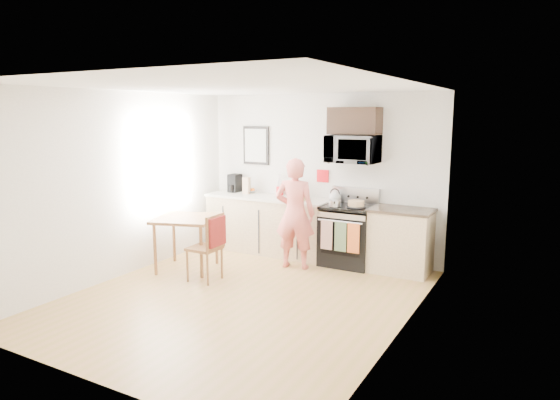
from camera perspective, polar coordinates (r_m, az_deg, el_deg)
The scene contains 28 objects.
floor at distance 6.40m, azimuth -4.31°, elevation -11.08°, with size 4.60×4.60×0.00m, color #A58240.
back_wall at distance 8.06m, azimuth 4.63°, elevation 2.79°, with size 4.00×0.04×2.60m, color silver.
front_wall at distance 4.38m, azimuth -21.40°, elevation -3.81°, with size 4.00×0.04×2.60m, color silver.
left_wall at distance 7.35m, azimuth -17.57°, elevation 1.69°, with size 0.04×4.60×2.60m, color silver.
right_wall at distance 5.24m, azimuth 14.08°, elevation -1.26°, with size 0.04×4.60×2.60m, color silver.
ceiling at distance 5.99m, azimuth -4.63°, elevation 12.84°, with size 4.00×4.60×0.04m, color white.
window at distance 7.86m, azimuth -13.24°, elevation 4.22°, with size 0.06×1.40×1.50m.
cabinet_left at distance 8.31m, azimuth -1.35°, elevation -2.92°, with size 2.10×0.60×0.90m, color tan.
countertop_left at distance 8.22m, azimuth -1.37°, elevation 0.27°, with size 2.14×0.64×0.04m, color beige.
cabinet_right at distance 7.46m, azimuth 13.63°, elevation -4.68°, with size 0.84×0.60×0.90m, color tan.
countertop_right at distance 7.36m, azimuth 13.78°, elevation -1.13°, with size 0.88×0.64×0.04m, color black.
range at distance 7.68m, azimuth 7.81°, elevation -4.18°, with size 0.76×0.70×1.16m.
microwave at distance 7.57m, azimuth 8.34°, elevation 5.77°, with size 0.76×0.51×0.42m, color silver.
upper_cabinet at distance 7.60m, azimuth 8.54°, elevation 8.95°, with size 0.76×0.35×0.40m, color black.
wall_art at distance 8.56m, azimuth -2.76°, elevation 6.24°, with size 0.50×0.04×0.65m.
wall_trivet at distance 8.02m, azimuth 4.91°, elevation 2.76°, with size 0.20×0.02×0.20m, color #B40F16.
person at distance 7.39m, azimuth 1.71°, elevation -1.55°, with size 0.60×0.40×1.65m, color #D8493B.
dining_table at distance 7.45m, azimuth -10.67°, elevation -2.64°, with size 0.92×0.92×0.79m.
chair at distance 6.86m, azimuth -7.77°, elevation -4.40°, with size 0.45×0.41×0.94m.
knife_block at distance 8.07m, azimuth 1.70°, elevation 1.08°, with size 0.11×0.15×0.23m, color brown.
utensil_crock at distance 8.33m, azimuth -0.03°, elevation 1.53°, with size 0.12×0.12×0.35m.
fruit_bowl at distance 8.58m, azimuth -3.38°, elevation 1.04°, with size 0.24×0.24×0.09m.
milk_carton at distance 8.48m, azimuth -3.86°, elevation 1.66°, with size 0.11×0.11×0.28m, color tan.
coffee_maker at distance 8.71m, azimuth -5.23°, elevation 1.88°, with size 0.18×0.27×0.31m.
bread_bag at distance 7.85m, azimuth 1.93°, elevation 0.34°, with size 0.28×0.13×0.10m, color #DCC474.
cake at distance 7.43m, azimuth 8.69°, elevation -0.46°, with size 0.29×0.29×0.10m.
kettle at distance 7.74m, azimuth 6.29°, elevation 0.39°, with size 0.18×0.18×0.23m.
pot at distance 7.45m, azimuth 6.27°, elevation -0.38°, with size 0.18×0.30×0.09m.
Camera 1 is at (3.32, -4.98, 2.28)m, focal length 32.00 mm.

